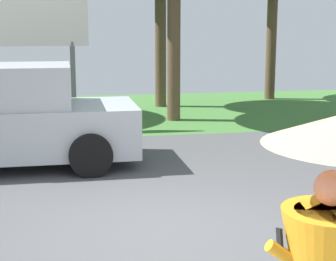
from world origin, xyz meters
The scene contains 3 objects.
ground_plane centered at (0.00, 2.95, -0.05)m, with size 40.00×22.00×0.20m.
monk_pedestrian centered at (0.36, -3.47, 1.18)m, with size 1.19×1.19×2.13m.
roadside_billboard centered at (-1.97, 7.10, 2.55)m, with size 2.60×0.12×3.50m.
Camera 1 is at (-1.25, -6.34, 2.54)m, focal length 57.07 mm.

